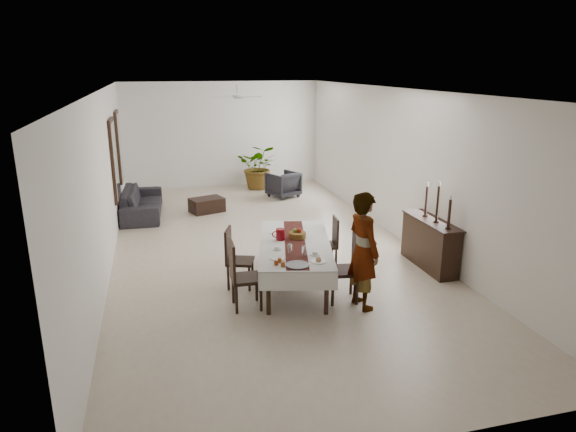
{
  "coord_description": "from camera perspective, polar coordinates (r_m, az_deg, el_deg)",
  "views": [
    {
      "loc": [
        -2.07,
        -9.84,
        3.64
      ],
      "look_at": [
        0.17,
        -1.31,
        1.05
      ],
      "focal_mm": 32.0,
      "sensor_mm": 36.0,
      "label": 1
    }
  ],
  "objects": [
    {
      "name": "chair_left_near_leg_br",
      "position": [
        7.97,
        -3.02,
        -9.02
      ],
      "size": [
        0.05,
        0.05,
        0.46
      ],
      "primitive_type": "cylinder",
      "rotation": [
        0.0,
        0.0,
        -0.02
      ],
      "color": "black",
      "rests_on": "floor"
    },
    {
      "name": "candlestick_mid_candle",
      "position": [
        9.49,
        16.47,
        3.44
      ],
      "size": [
        0.04,
        0.04,
        0.08
      ],
      "primitive_type": "cylinder",
      "color": "white",
      "rests_on": "candlestick_mid_shaft"
    },
    {
      "name": "chair_right_near_leg_fl",
      "position": [
        8.24,
        7.68,
        -8.22
      ],
      "size": [
        0.05,
        0.05,
        0.47
      ],
      "primitive_type": "cylinder",
      "rotation": [
        0.0,
        0.0,
        -0.13
      ],
      "color": "black",
      "rests_on": "floor"
    },
    {
      "name": "potted_plant",
      "position": [
        15.76,
        -3.26,
        5.51
      ],
      "size": [
        1.52,
        1.42,
        1.37
      ],
      "primitive_type": "imported",
      "rotation": [
        0.0,
        0.0,
        -0.34
      ],
      "color": "#285622",
      "rests_on": "floor"
    },
    {
      "name": "teacup_left",
      "position": [
        8.37,
        -1.18,
        -3.58
      ],
      "size": [
        0.09,
        0.09,
        0.06
      ],
      "primitive_type": "cylinder",
      "color": "white",
      "rests_on": "saucer_left"
    },
    {
      "name": "chair_right_near_back",
      "position": [
        8.19,
        7.64,
        -3.88
      ],
      "size": [
        0.11,
        0.48,
        0.61
      ],
      "primitive_type": "cube",
      "rotation": [
        0.0,
        0.0,
        1.44
      ],
      "color": "black",
      "rests_on": "chair_right_near_seat"
    },
    {
      "name": "tablecloth_drape_right",
      "position": [
        8.8,
        4.58,
        -3.86
      ],
      "size": [
        0.61,
        2.5,
        0.3
      ],
      "primitive_type": "cube",
      "rotation": [
        0.0,
        0.0,
        -0.24
      ],
      "color": "silver",
      "rests_on": "dining_table_top"
    },
    {
      "name": "candlestick_mid_base",
      "position": [
        9.66,
        16.14,
        -0.59
      ],
      "size": [
        0.1,
        0.1,
        0.03
      ],
      "primitive_type": "cylinder",
      "color": "black",
      "rests_on": "sideboard_top"
    },
    {
      "name": "chair_right_near_leg_fr",
      "position": [
        8.58,
        7.02,
        -7.15
      ],
      "size": [
        0.05,
        0.05,
        0.47
      ],
      "primitive_type": "cylinder",
      "rotation": [
        0.0,
        0.0,
        -0.13
      ],
      "color": "black",
      "rests_on": "floor"
    },
    {
      "name": "sideboard_top",
      "position": [
        9.79,
        15.69,
        -0.51
      ],
      "size": [
        0.43,
        1.54,
        0.03
      ],
      "primitive_type": "cube",
      "color": "black",
      "rests_on": "sideboard_body"
    },
    {
      "name": "wall_back",
      "position": [
        16.11,
        -7.29,
        8.94
      ],
      "size": [
        6.0,
        0.02,
        3.2
      ],
      "primitive_type": "cube",
      "color": "white",
      "rests_on": "floor"
    },
    {
      "name": "floor",
      "position": [
        10.7,
        -2.67,
        -3.56
      ],
      "size": [
        6.0,
        12.0,
        0.0
      ],
      "primitive_type": "cube",
      "color": "beige",
      "rests_on": "ground"
    },
    {
      "name": "chair_right_far_leg_bl",
      "position": [
        9.48,
        3.39,
        -4.94
      ],
      "size": [
        0.04,
        0.04,
        0.4
      ],
      "primitive_type": "cylinder",
      "rotation": [
        0.0,
        0.0,
        -0.11
      ],
      "color": "black",
      "rests_on": "floor"
    },
    {
      "name": "bread_near_right",
      "position": [
        7.88,
        3.41,
        -4.87
      ],
      "size": [
        0.09,
        0.09,
        0.09
      ],
      "primitive_type": "sphere",
      "color": "tan",
      "rests_on": "plate_near_right"
    },
    {
      "name": "candlestick_near_base",
      "position": [
        9.34,
        17.36,
        -1.27
      ],
      "size": [
        0.1,
        0.1,
        0.03
      ],
      "primitive_type": "cylinder",
      "color": "black",
      "rests_on": "sideboard_top"
    },
    {
      "name": "red_pitcher",
      "position": [
        8.81,
        -0.86,
        -2.05
      ],
      "size": [
        0.18,
        0.18,
        0.2
      ],
      "primitive_type": "cylinder",
      "rotation": [
        0.0,
        0.0,
        -0.24
      ],
      "color": "maroon",
      "rests_on": "tablecloth_top"
    },
    {
      "name": "chair_left_far_leg_fl",
      "position": [
        9.04,
        -6.22,
        -6.0
      ],
      "size": [
        0.06,
        0.06,
        0.43
      ],
      "primitive_type": "cylinder",
      "rotation": [
        0.0,
        0.0,
        -0.34
      ],
      "color": "black",
      "rests_on": "floor"
    },
    {
      "name": "mirror_frame_far",
      "position": [
        14.32,
        -18.27,
        7.34
      ],
      "size": [
        0.06,
        1.05,
        1.85
      ],
      "primitive_type": "cube",
      "color": "black",
      "rests_on": "wall_left"
    },
    {
      "name": "table_runner",
      "position": [
        8.71,
        0.79,
        -2.96
      ],
      "size": [
        0.92,
        2.5,
        0.0
      ],
      "primitive_type": "cube",
      "rotation": [
        0.0,
        0.0,
        -0.24
      ],
      "color": "#511C17",
      "rests_on": "tablecloth_top"
    },
    {
      "name": "plate_near_left",
      "position": [
        8.0,
        -1.17,
        -4.7
      ],
      "size": [
        0.24,
        0.24,
        0.01
      ],
      "primitive_type": "cylinder",
      "color": "silver",
      "rests_on": "tablecloth_top"
    },
    {
      "name": "wall_right",
      "position": [
        11.26,
        12.39,
        5.53
      ],
      "size": [
        0.02,
        12.0,
        3.2
      ],
      "primitive_type": "cube",
      "color": "white",
      "rests_on": "floor"
    },
    {
      "name": "teacup_right",
      "position": [
        8.15,
        3.03,
        -4.14
      ],
      "size": [
        0.09,
        0.09,
        0.06
      ],
      "primitive_type": "cylinder",
      "color": "silver",
      "rests_on": "saucer_right"
    },
    {
      "name": "tablecloth_drape_far",
      "position": [
        9.97,
        0.53,
        -1.36
      ],
      "size": [
        1.14,
        0.28,
        0.3
      ],
      "primitive_type": "cube",
      "rotation": [
        0.0,
        0.0,
        -0.24
      ],
      "color": "white",
      "rests_on": "dining_table_top"
    },
    {
      "name": "chair_right_far_seat",
      "position": [
        9.59,
        4.19,
        -3.28
      ],
      "size": [
        0.45,
        0.45,
        0.05
      ],
      "primitive_type": "cube",
      "rotation": [
        0.0,
        0.0,
        1.46
      ],
      "color": "black",
      "rests_on": "chair_right_far_leg_fl"
    },
    {
      "name": "chair_left_far_leg_bl",
      "position": [
        8.99,
        -3.97,
        -6.09
      ],
      "size": [
        0.06,
        0.06,
        0.43
      ],
      "primitive_type": "cylinder",
      "rotation": [
        0.0,
        0.0,
        -0.34
      ],
      "color": "black",
      "rests_on": "floor"
    },
    {
      "name": "fan_blade_s",
      "position": [
        12.69,
        -5.43,
        12.94
      ],
      "size": [
        0.1,
        0.55,
        0.01
      ],
      "primitive_type": "cube",
      "color": "silver",
      "rests_on": "fan_hub"
    },
    {
      "name": "tablecloth_top",
      "position": [
        8.71,
        0.79,
        -3.01
      ],
      "size": [
        1.74,
        2.77,
        0.01
      ],
      "primitive_type": "cube",
      "rotation": [
        0.0,
        0.0,
        -0.24
      ],
      "color": "silver",
      "rests_on": "dining_table_top"
    },
    {
      "name": "wall_left",
      "position": [
        10.1,
        -19.71,
        3.73
      ],
      "size": [
        0.02,
        12.0,
        3.2
      ],
      "primitive_type": "cube",
      "color": "white",
      "rests_on": "floor"
    },
    {
      "name": "candlestick_far_shaft",
      "position": [
        9.91,
        15.13,
        1.64
      ],
      "size": [
        0.05,
        0.05,
        0.54
      ],
      "primitive_type": "cylinder",
      "color": "black",
      "rests_on": "candlestick_far_base"
    },
    {
      "name": "chair_left_far_leg_br",
      "position": [
        8.66,
        -4.31,
        -6.98
      ],
      "size": [
        0.06,
        0.06,
        0.43
      ],
      "primitive_type": "cylinder",
      "rotation": [
        0.0,
        0.0,
        -0.34
      ],
      "color": "black",
      "rests_on": "floor"
    },
    {
      "name": "fruit_green",
      "position": [
        8.93,
        0.79,
        -1.63
      ],
      "size": [
        0.08,
        0.08,
        0.08
      ],
      "primitive_type": "sphere",
      "color": "olive",
      "rests_on": "fruit_basket"
    },
    {
      "name": "fan_rod",
      "position": [
        13.02,
        -5.71,
        13.9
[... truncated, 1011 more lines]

